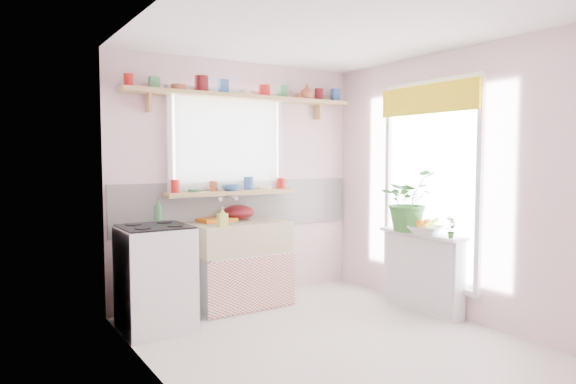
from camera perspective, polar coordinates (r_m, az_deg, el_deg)
room at (r=5.19m, az=4.80°, el=2.41°), size 3.20×3.20×3.20m
sink_unit at (r=5.24m, az=-5.34°, el=-7.92°), size 0.95×0.65×1.11m
cooker at (r=4.66m, az=-14.54°, el=-9.18°), size 0.58×0.58×0.93m
radiator_ledge at (r=5.25m, az=14.78°, el=-8.40°), size 0.22×0.95×0.78m
windowsill at (r=5.31m, az=-6.30°, el=-0.06°), size 1.40×0.22×0.04m
pine_shelf at (r=5.39m, az=-4.88°, el=10.45°), size 2.52×0.24×0.04m
shelf_crockery at (r=5.40m, az=-4.88°, el=11.24°), size 2.47×0.11×0.12m
sill_crockery at (r=5.30m, az=-6.47°, el=0.75°), size 1.35×0.11×0.12m
dish_tray at (r=5.28m, az=-8.01°, el=-3.05°), size 0.39×0.31×0.04m
colander at (r=5.39m, az=-5.51°, el=-2.27°), size 0.42×0.42×0.15m
jade_plant at (r=5.18m, az=13.14°, el=-0.93°), size 0.62×0.56×0.60m
fruit_bowl at (r=5.05m, az=15.04°, el=-4.09°), size 0.43×0.43×0.08m
herb_pot at (r=4.84m, az=17.65°, el=-3.70°), size 0.12×0.09×0.21m
soap_bottle_sink at (r=4.87m, az=-7.29°, el=-2.74°), size 0.09×0.09×0.19m
sill_cup at (r=5.28m, az=-8.40°, el=0.62°), size 0.13×0.13×0.09m
sill_bowl at (r=5.24m, az=-6.29°, el=0.46°), size 0.27×0.27×0.06m
shelf_vase at (r=5.73m, az=2.10°, el=11.08°), size 0.16×0.16×0.16m
cooker_bottle at (r=4.81m, az=-14.27°, el=-1.96°), size 0.11×0.11×0.22m
fruit at (r=5.05m, az=15.05°, el=-3.38°), size 0.20×0.14×0.10m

